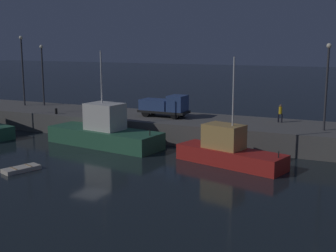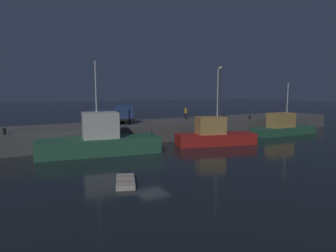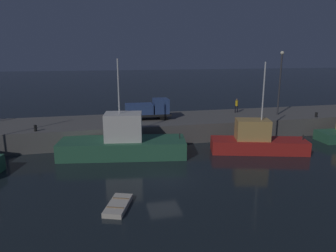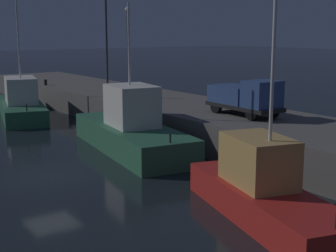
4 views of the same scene
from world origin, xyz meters
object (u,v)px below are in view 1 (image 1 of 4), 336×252
Objects in this scene: fishing_trawler_red at (105,132)px; rowboat_white_mid at (21,169)px; lamp_post_west at (22,65)px; bollard_west at (56,111)px; fishing_boat_grey at (228,151)px; dockworker at (280,112)px; lamp_post_east at (42,70)px; lamp_post_central at (327,80)px; utility_truck at (165,106)px.

fishing_trawler_red is 3.99× the size of rowboat_white_mid.
bollard_west is at bearing -26.56° from lamp_post_west.
fishing_trawler_red is at bearing -24.00° from lamp_post_west.
rowboat_white_mid is 0.36× the size of lamp_post_west.
lamp_post_west is at bearing 162.90° from fishing_boat_grey.
rowboat_white_mid is 24.53m from dockworker.
rowboat_white_mid is 23.11m from lamp_post_east.
lamp_post_central is at bearing -29.92° from dockworker.
utility_truck is 3.01× the size of dockworker.
utility_truck is at bearing 61.00° from fishing_trawler_red.
utility_truck is at bearing -6.11° from lamp_post_east.
lamp_post_east reaches higher than bollard_west.
fishing_trawler_red is at bearing -152.31° from dockworker.
lamp_post_central reaches higher than lamp_post_east.
lamp_post_west reaches higher than utility_truck.
fishing_boat_grey is 16.38m from rowboat_white_mid.
lamp_post_west is 35.48m from lamp_post_central.
utility_truck is (4.71, 16.46, 3.09)m from rowboat_white_mid.
fishing_boat_grey is 5.40× the size of dockworker.
rowboat_white_mid is 1.72× the size of dockworker.
lamp_post_east reaches higher than fishing_boat_grey.
bollard_west is (7.87, -3.93, -4.61)m from lamp_post_west.
fishing_boat_grey reaches higher than bollard_west.
lamp_post_central is 27.98m from bollard_west.
dockworker is at bearing 11.50° from bollard_west.
fishing_trawler_red reaches higher than dockworker.
fishing_trawler_red is at bearing 172.27° from fishing_boat_grey.
lamp_post_central reaches higher than bollard_west.
bollard_west is at bearing -168.50° from dockworker.
lamp_post_east is 29.16m from dockworker.
utility_truck reaches higher than rowboat_white_mid.
lamp_post_east is at bearing 159.63° from fishing_boat_grey.
rowboat_white_mid is at bearing -55.39° from lamp_post_east.
utility_truck is (17.34, -1.86, -3.17)m from lamp_post_east.
fishing_trawler_red is 12.93m from fishing_boat_grey.
dockworker is (28.96, -0.23, -3.36)m from lamp_post_east.
lamp_post_west is 19.88m from utility_truck.
lamp_post_east is 11.99× the size of bollard_west.
utility_truck is 11.74m from dockworker.
dockworker is 2.85× the size of bollard_west.
rowboat_white_mid is (-14.02, -8.41, -0.96)m from fishing_boat_grey.
fishing_trawler_red reaches higher than rowboat_white_mid.
dockworker is (2.31, 9.67, 1.95)m from fishing_boat_grey.
fishing_trawler_red is 20.85m from lamp_post_central.
lamp_post_west is 1.60× the size of utility_truck.
utility_truck is (-9.32, 8.04, 2.13)m from fishing_boat_grey.
fishing_boat_grey is 28.93m from lamp_post_east.
fishing_trawler_red is 8.82m from bollard_west.
dockworker is 23.75m from bollard_west.
lamp_post_west is at bearing -178.52° from dockworker.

